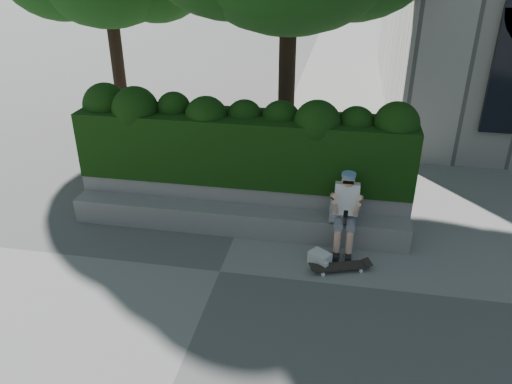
% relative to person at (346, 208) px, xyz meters
% --- Properties ---
extents(ground, '(80.00, 80.00, 0.00)m').
position_rel_person_xyz_m(ground, '(-1.89, -1.07, -0.75)').
color(ground, slate).
rests_on(ground, ground).
extents(bench_ledge, '(6.00, 0.45, 0.45)m').
position_rel_person_xyz_m(bench_ledge, '(-1.89, 0.18, -0.53)').
color(bench_ledge, gray).
rests_on(bench_ledge, ground).
extents(planter_wall, '(6.00, 0.50, 0.75)m').
position_rel_person_xyz_m(planter_wall, '(-1.89, 0.66, -0.38)').
color(planter_wall, gray).
rests_on(planter_wall, ground).
extents(hedge, '(6.00, 1.00, 1.20)m').
position_rel_person_xyz_m(hedge, '(-1.89, 0.88, 0.60)').
color(hedge, black).
rests_on(hedge, planter_wall).
extents(person, '(0.40, 0.76, 1.38)m').
position_rel_person_xyz_m(person, '(0.00, 0.00, 0.00)').
color(person, slate).
rests_on(person, ground).
extents(skateboard, '(0.90, 0.49, 0.09)m').
position_rel_person_xyz_m(skateboard, '(-0.01, -0.70, -0.68)').
color(skateboard, black).
rests_on(skateboard, ground).
extents(backpack_plaid, '(0.28, 0.16, 0.40)m').
position_rel_person_xyz_m(backpack_plaid, '(-0.12, 0.08, -0.10)').
color(backpack_plaid, '#B3B2B7').
rests_on(backpack_plaid, bench_ledge).
extents(backpack_ground, '(0.40, 0.38, 0.21)m').
position_rel_person_xyz_m(backpack_ground, '(-0.35, -0.57, -0.65)').
color(backpack_ground, silver).
rests_on(backpack_ground, ground).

